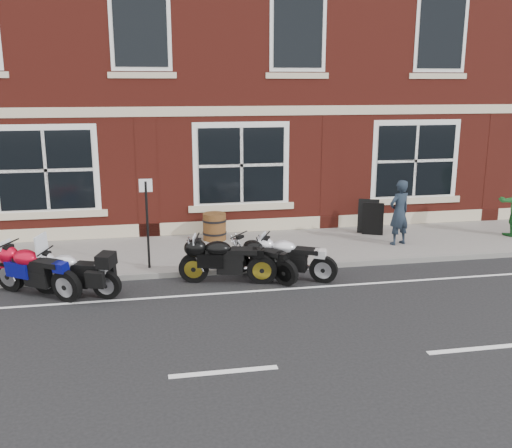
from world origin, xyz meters
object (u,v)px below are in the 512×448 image
Objects in this scene: moto_touring_silver at (73,271)px; moto_sport_silver at (291,256)px; moto_naked_black at (261,257)px; parking_sign at (147,217)px; moto_sport_black at (226,258)px; moto_sport_red at (36,269)px; barrel_planter at (215,226)px; pedestrian_left at (399,213)px; a_board_sign at (370,217)px.

moto_touring_silver reaches higher than moto_sport_silver.
moto_touring_silver is at bearing 144.89° from moto_naked_black.
parking_sign reaches higher than moto_naked_black.
moto_sport_silver is at bearing -16.89° from parking_sign.
moto_sport_black is (3.05, 0.19, 0.03)m from moto_touring_silver.
moto_sport_silver reaches higher than moto_naked_black.
moto_sport_silver is at bearing -64.16° from moto_touring_silver.
parking_sign reaches higher than moto_sport_red.
barrel_planter is 0.35× the size of parking_sign.
moto_touring_silver reaches higher than barrel_planter.
parking_sign reaches higher than pedestrian_left.
barrel_planter is (0.12, 3.05, -0.06)m from moto_sport_black.
moto_sport_silver is 0.66m from moto_naked_black.
moto_sport_black is at bearing -62.88° from moto_touring_silver.
moto_sport_silver is 3.23m from parking_sign.
moto_naked_black is at bearing -52.33° from moto_sport_red.
moto_sport_red is 2.59× the size of barrel_planter.
a_board_sign is (2.91, 2.82, 0.09)m from moto_sport_silver.
moto_sport_red is 4.98m from barrel_planter.
pedestrian_left is at bearing -17.43° from moto_naked_black.
moto_sport_red is at bearing 142.62° from moto_naked_black.
pedestrian_left is (4.64, 1.73, 0.41)m from moto_sport_black.
barrel_planter is (3.88, 3.11, -0.08)m from moto_sport_red.
moto_sport_silver is (1.41, -0.01, -0.03)m from moto_sport_black.
moto_touring_silver is 3.06m from moto_sport_black.
a_board_sign is at bearing -44.24° from moto_touring_silver.
a_board_sign reaches higher than moto_naked_black.
parking_sign is (-5.90, -1.87, 0.69)m from a_board_sign.
moto_sport_red is 1.19× the size of moto_naked_black.
moto_sport_red is 0.89× the size of moto_sport_black.
pedestrian_left is (3.87, 1.60, 0.46)m from moto_naked_black.
barrel_planter is 2.83m from parking_sign.
a_board_sign is at bearing -2.91° from moto_naked_black.
moto_sport_black is at bearing -29.88° from parking_sign.
parking_sign is at bearing 73.38° from moto_sport_black.
moto_sport_black reaches higher than barrel_planter.
moto_sport_silver is (4.46, 0.17, -0.01)m from moto_touring_silver.
pedestrian_left reaches higher than a_board_sign.
moto_sport_silver is at bearing -111.52° from a_board_sign.
moto_naked_black is (4.53, 0.20, -0.06)m from moto_sport_red.
parking_sign is at bearing -30.07° from moto_sport_red.
moto_naked_black is at bearing 3.69° from pedestrian_left.
pedestrian_left reaches higher than moto_naked_black.
moto_naked_black reaches higher than barrel_planter.
pedestrian_left reaches higher than moto_sport_black.
moto_naked_black is (3.82, 0.32, -0.02)m from moto_touring_silver.
pedestrian_left is at bearing -55.42° from moto_sport_black.
moto_sport_silver is 0.88× the size of parking_sign.
moto_touring_silver is at bearing -133.52° from a_board_sign.
moto_sport_black is at bearing -122.59° from a_board_sign.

